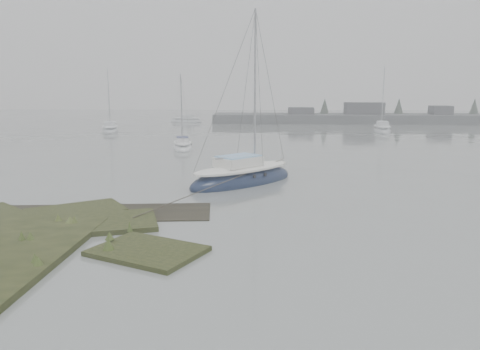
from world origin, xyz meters
The scene contains 7 objects.
ground centered at (0.00, 30.00, 0.00)m, with size 160.00×160.00×0.00m, color slate.
far_shoreline centered at (26.84, 61.90, 0.85)m, with size 60.00×8.00×4.15m.
sailboat_main centered at (3.07, 11.48, 0.33)m, with size 7.01×7.13×10.62m.
sailboat_white centered at (-3.19, 26.89, 0.23)m, with size 2.74×5.40×7.28m.
sailboat_far_a centered at (-15.43, 43.47, 0.27)m, with size 3.64×6.41×8.59m.
sailboat_far_b centered at (19.19, 45.37, 0.28)m, with size 2.88×6.53×8.91m.
sailboat_far_c centered at (-8.76, 61.72, 0.24)m, with size 5.69×2.86×7.67m.
Camera 1 is at (4.40, -15.15, 5.39)m, focal length 35.00 mm.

